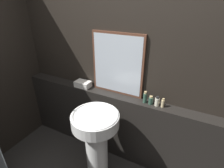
{
  "coord_description": "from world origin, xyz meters",
  "views": [
    {
      "loc": [
        0.75,
        -0.37,
        2.05
      ],
      "look_at": [
        -0.09,
        1.25,
        1.14
      ],
      "focal_mm": 28.0,
      "sensor_mm": 36.0,
      "label": 1
    }
  ],
  "objects": [
    {
      "name": "conditioner_bottle",
      "position": [
        0.36,
        1.34,
        1.0
      ],
      "size": [
        0.05,
        0.05,
        0.1
      ],
      "color": "#2D4C3D",
      "rests_on": "vanity_counter"
    },
    {
      "name": "wall_back",
      "position": [
        0.0,
        1.46,
        1.25
      ],
      "size": [
        8.0,
        0.06,
        2.5
      ],
      "color": "black",
      "rests_on": "ground_plane"
    },
    {
      "name": "mirror",
      "position": [
        -0.1,
        1.41,
        1.33
      ],
      "size": [
        0.66,
        0.03,
        0.76
      ],
      "color": "#563323",
      "rests_on": "vanity_counter"
    },
    {
      "name": "shampoo_bottle",
      "position": [
        0.29,
        1.34,
        1.01
      ],
      "size": [
        0.04,
        0.04,
        0.14
      ],
      "color": "#2D4C3D",
      "rests_on": "vanity_counter"
    },
    {
      "name": "pedestal_sink",
      "position": [
        -0.09,
        0.87,
        0.62
      ],
      "size": [
        0.51,
        0.51,
        0.96
      ],
      "color": "white",
      "rests_on": "ground_plane"
    },
    {
      "name": "vanity_counter",
      "position": [
        0.0,
        1.34,
        0.47
      ],
      "size": [
        2.99,
        0.17,
        0.95
      ],
      "color": "black",
      "rests_on": "ground_plane"
    },
    {
      "name": "body_wash_bottle",
      "position": [
        0.5,
        1.34,
        1.0
      ],
      "size": [
        0.04,
        0.04,
        0.11
      ],
      "color": "#C6B284",
      "rests_on": "vanity_counter"
    },
    {
      "name": "towel_stack",
      "position": [
        -0.58,
        1.34,
        0.99
      ],
      "size": [
        0.21,
        0.14,
        0.08
      ],
      "color": "silver",
      "rests_on": "vanity_counter"
    },
    {
      "name": "lotion_bottle",
      "position": [
        0.43,
        1.34,
        1.0
      ],
      "size": [
        0.05,
        0.05,
        0.11
      ],
      "color": "beige",
      "rests_on": "vanity_counter"
    }
  ]
}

